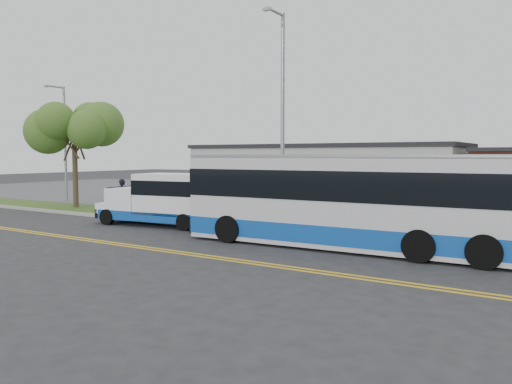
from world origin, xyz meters
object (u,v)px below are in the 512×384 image
Objects in this scene: pedestrian at (122,197)px; parked_car_b at (168,191)px; streetlight_far at (64,139)px; parked_car_a at (287,189)px; streetlight_near at (282,113)px; shuttle_bus at (168,198)px; transit_bus at (347,201)px; tree_west at (74,126)px.

pedestrian is 0.47× the size of parked_car_b.
streetlight_far is 1.90× the size of parked_car_b.
parked_car_a is at bearing -141.77° from pedestrian.
streetlight_far is at bearing 171.95° from streetlight_near.
pedestrian is 0.40× the size of parked_car_a.
shuttle_bus is 1.58× the size of parked_car_b.
streetlight_far is 16.04m from parked_car_a.
transit_bus is 2.91× the size of parked_car_b.
streetlight_far reaches higher than transit_bus.
streetlight_far is (-4.00, 2.22, -0.65)m from tree_west.
streetlight_far is at bearing 151.02° from tree_west.
streetlight_far reaches higher than pedestrian.
streetlight_near is at bearing -56.72° from parked_car_a.
tree_west is 11.01m from shuttle_bus.
tree_west is 19.81m from transit_bus.
parked_car_a reaches higher than parked_car_b.
transit_bus is at bearing -13.11° from streetlight_far.
streetlight_far is 24.03m from transit_bus.
shuttle_bus is at bearing -18.66° from streetlight_far.
streetlight_far is (-19.00, 2.69, -0.76)m from streetlight_near.
tree_west is at bearing -50.94° from pedestrian.
streetlight_far reaches higher than parked_car_b.
shuttle_bus is 13.92m from parked_car_a.
parked_car_a is (3.15, 12.63, -0.17)m from pedestrian.
pedestrian is at bearing -44.49° from parked_car_b.
shuttle_bus is at bearing 173.52° from transit_bus.
parked_car_b is (-9.02, 9.79, -0.61)m from shuttle_bus.
tree_west is at bearing -80.34° from parked_car_b.
transit_bus is at bearing -32.69° from streetlight_near.
streetlight_far is 8.05m from parked_car_b.
pedestrian is at bearing -20.19° from streetlight_far.
tree_west is 1.04× the size of shuttle_bus.
tree_west is at bearing 168.29° from transit_bus.
streetlight_near reaches higher than tree_west.
transit_bus is at bearing -11.63° from shuttle_bus.
transit_bus is (9.22, -0.68, 0.38)m from shuttle_bus.
pedestrian is (-9.44, -0.83, -4.15)m from streetlight_near.
tree_west is at bearing 178.20° from streetlight_near.
streetlight_near is 14.06m from parked_car_a.
parked_car_a is at bearing 123.68° from transit_bus.
pedestrian is at bearing -13.16° from tree_west.
streetlight_near is 1.43× the size of shuttle_bus.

